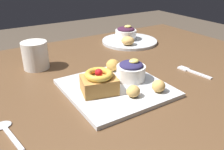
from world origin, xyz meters
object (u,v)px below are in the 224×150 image
at_px(back_ramekin, 126,33).
at_px(front_plate, 116,88).
at_px(coffee_mug, 35,55).
at_px(fritter_front, 159,86).
at_px(fritter_back, 113,65).
at_px(back_pastry, 128,41).
at_px(spoon, 7,131).
at_px(berry_ramekin, 131,71).
at_px(fork, 192,71).
at_px(back_plate, 129,41).
at_px(fritter_middle, 133,91).
at_px(cake_slice, 99,82).

bearing_deg(back_ramekin, front_plate, -128.63).
bearing_deg(coffee_mug, back_ramekin, 11.61).
xyz_separation_m(fritter_front, back_ramekin, (0.22, 0.47, 0.01)).
relative_size(fritter_back, back_pastry, 0.78).
relative_size(fritter_back, spoon, 0.35).
height_order(front_plate, coffee_mug, coffee_mug).
bearing_deg(fritter_front, berry_ramekin, 100.38).
height_order(berry_ramekin, fritter_back, berry_ramekin).
distance_m(fritter_back, fork, 0.27).
bearing_deg(back_plate, fritter_back, -134.86).
bearing_deg(coffee_mug, fritter_middle, -66.42).
xyz_separation_m(cake_slice, fritter_back, (0.11, 0.10, -0.01)).
bearing_deg(back_ramekin, back_pastry, -119.16).
distance_m(front_plate, spoon, 0.31).
xyz_separation_m(back_ramekin, back_pastry, (-0.04, -0.08, -0.01)).
relative_size(berry_ramekin, fritter_back, 2.00).
relative_size(back_ramekin, fork, 0.78).
bearing_deg(cake_slice, coffee_mug, 107.66).
bearing_deg(spoon, cake_slice, -93.02).
bearing_deg(coffee_mug, fork, -35.99).
xyz_separation_m(back_pastry, spoon, (-0.57, -0.34, -0.03)).
height_order(berry_ramekin, spoon, berry_ramekin).
bearing_deg(front_plate, fritter_front, -47.52).
bearing_deg(fork, back_plate, -10.19).
distance_m(berry_ramekin, spoon, 0.38).
xyz_separation_m(fritter_middle, coffee_mug, (-0.16, 0.36, 0.02)).
height_order(back_ramekin, spoon, back_ramekin).
xyz_separation_m(back_plate, spoon, (-0.62, -0.39, -0.00)).
relative_size(back_ramekin, coffee_mug, 1.03).
bearing_deg(fritter_back, fritter_middle, -104.88).
bearing_deg(fork, spoon, 82.77).
bearing_deg(fritter_middle, coffee_mug, 113.58).
xyz_separation_m(berry_ramekin, fritter_front, (0.02, -0.10, -0.01)).
bearing_deg(cake_slice, fork, -4.90).
relative_size(fritter_front, back_plate, 0.15).
relative_size(fritter_middle, coffee_mug, 0.40).
height_order(front_plate, back_pastry, back_pastry).
bearing_deg(coffee_mug, spoon, -116.42).
height_order(cake_slice, berry_ramekin, cake_slice).
distance_m(fritter_back, back_pastry, 0.29).
bearing_deg(fritter_middle, back_plate, 55.04).
relative_size(fritter_front, fritter_middle, 1.00).
bearing_deg(berry_ramekin, fritter_front, -79.62).
distance_m(berry_ramekin, fork, 0.23).
height_order(front_plate, back_plate, same).
relative_size(berry_ramekin, back_ramekin, 0.90).
bearing_deg(berry_ramekin, back_ramekin, 56.91).
relative_size(fritter_back, back_ramekin, 0.45).
xyz_separation_m(fritter_front, spoon, (-0.39, 0.06, -0.03)).
height_order(fritter_middle, back_plate, fritter_middle).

